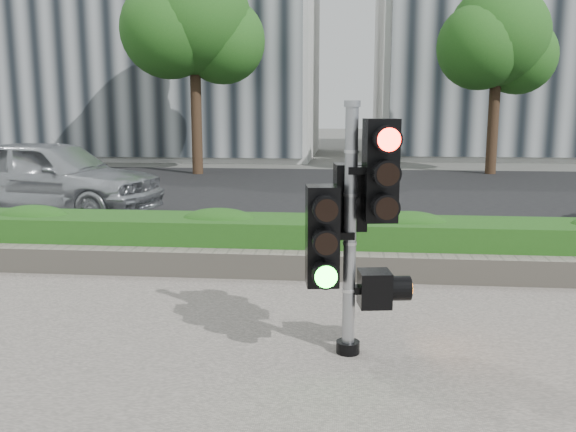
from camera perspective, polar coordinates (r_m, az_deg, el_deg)
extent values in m
plane|color=#51514C|center=(6.39, -0.50, -10.70)|extent=(120.00, 120.00, 0.00)
cube|color=black|center=(16.11, 3.33, 2.06)|extent=(60.00, 13.00, 0.02)
cube|color=gray|center=(9.37, 1.57, -3.51)|extent=(60.00, 0.25, 0.12)
cube|color=gray|center=(8.13, 0.94, -4.62)|extent=(12.00, 0.32, 0.34)
cube|color=#3C8C2B|center=(8.72, 1.30, -2.46)|extent=(12.00, 1.00, 0.68)
cube|color=#B7B7B2|center=(32.83, 25.02, 15.76)|extent=(18.00, 10.00, 12.00)
cylinder|color=black|center=(21.07, -8.57, 9.34)|extent=(0.36, 0.36, 4.03)
sphere|color=#185117|center=(21.27, -8.80, 17.91)|extent=(3.74, 3.74, 3.74)
sphere|color=#185117|center=(21.34, -6.16, 15.99)|extent=(2.88, 2.88, 2.88)
sphere|color=#185117|center=(20.99, -11.06, 16.76)|extent=(3.17, 3.17, 3.17)
cylinder|color=black|center=(21.98, 18.65, 8.38)|extent=(0.36, 0.36, 3.58)
sphere|color=#185117|center=(22.10, 19.07, 15.68)|extent=(3.33, 3.33, 3.33)
sphere|color=#185117|center=(22.53, 20.74, 13.83)|extent=(2.56, 2.56, 2.56)
sphere|color=#185117|center=(21.55, 17.54, 14.89)|extent=(2.82, 2.82, 2.82)
sphere|color=#185117|center=(22.81, 18.81, 17.45)|extent=(2.30, 2.30, 2.30)
cylinder|color=black|center=(5.79, 5.62, -12.09)|extent=(0.22, 0.22, 0.11)
cylinder|color=gray|center=(5.48, 5.82, -1.70)|extent=(0.11, 0.11, 2.24)
cylinder|color=gray|center=(5.36, 6.04, 10.41)|extent=(0.14, 0.14, 0.05)
cube|color=#FF1107|center=(5.40, 8.63, 4.24)|extent=(0.32, 0.32, 0.90)
cube|color=#14E51E|center=(5.42, 3.23, -1.86)|extent=(0.32, 0.32, 0.90)
cube|color=black|center=(5.68, 5.82, 1.80)|extent=(0.32, 0.32, 0.61)
cube|color=orange|center=(5.68, 8.09, -6.74)|extent=(0.32, 0.32, 0.33)
imported|color=#B8BBC0|center=(13.92, -21.24, 3.50)|extent=(5.01, 2.79, 1.61)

